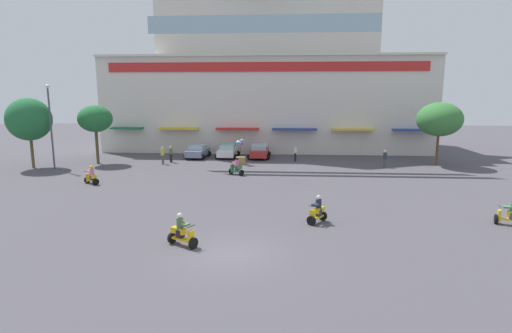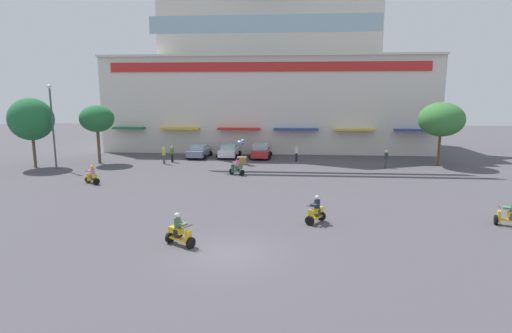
{
  "view_description": "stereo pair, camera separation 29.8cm",
  "coord_description": "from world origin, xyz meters",
  "px_view_note": "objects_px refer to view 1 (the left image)",
  "views": [
    {
      "loc": [
        2.33,
        -16.79,
        6.98
      ],
      "look_at": [
        0.21,
        12.86,
        1.62
      ],
      "focal_mm": 28.37,
      "sensor_mm": 36.0,
      "label": 1
    },
    {
      "loc": [
        2.62,
        -16.77,
        6.98
      ],
      "look_at": [
        0.21,
        12.86,
        1.62
      ],
      "focal_mm": 28.37,
      "sensor_mm": 36.0,
      "label": 2
    }
  ],
  "objects_px": {
    "plaza_tree_1": "(439,119)",
    "plaza_tree_2": "(95,119)",
    "parked_car_2": "(259,151)",
    "plaza_tree_0": "(29,119)",
    "streetlamp_near": "(50,121)",
    "pedestrian_2": "(171,153)",
    "scooter_rider_1": "(510,214)",
    "scooter_rider_2": "(236,168)",
    "scooter_rider_4": "(182,232)",
    "parked_car_1": "(228,151)",
    "balloon_vendor_cart": "(240,153)",
    "pedestrian_1": "(385,158)",
    "pedestrian_3": "(295,152)",
    "scooter_rider_3": "(91,177)",
    "scooter_rider_5": "(317,212)",
    "pedestrian_0": "(163,154)",
    "parked_car_0": "(198,151)"
  },
  "relations": [
    {
      "from": "plaza_tree_1",
      "to": "pedestrian_0",
      "type": "height_order",
      "value": "plaza_tree_1"
    },
    {
      "from": "parked_car_0",
      "to": "plaza_tree_2",
      "type": "bearing_deg",
      "value": -154.22
    },
    {
      "from": "scooter_rider_1",
      "to": "scooter_rider_2",
      "type": "distance_m",
      "value": 20.59
    },
    {
      "from": "scooter_rider_2",
      "to": "pedestrian_3",
      "type": "height_order",
      "value": "pedestrian_3"
    },
    {
      "from": "balloon_vendor_cart",
      "to": "pedestrian_0",
      "type": "bearing_deg",
      "value": -176.41
    },
    {
      "from": "balloon_vendor_cart",
      "to": "scooter_rider_3",
      "type": "bearing_deg",
      "value": -137.23
    },
    {
      "from": "plaza_tree_0",
      "to": "scooter_rider_4",
      "type": "relative_size",
      "value": 4.22
    },
    {
      "from": "plaza_tree_0",
      "to": "streetlamp_near",
      "type": "relative_size",
      "value": 0.85
    },
    {
      "from": "scooter_rider_2",
      "to": "scooter_rider_4",
      "type": "height_order",
      "value": "scooter_rider_4"
    },
    {
      "from": "plaza_tree_0",
      "to": "pedestrian_3",
      "type": "distance_m",
      "value": 25.95
    },
    {
      "from": "pedestrian_2",
      "to": "streetlamp_near",
      "type": "distance_m",
      "value": 11.43
    },
    {
      "from": "pedestrian_0",
      "to": "pedestrian_2",
      "type": "relative_size",
      "value": 1.03
    },
    {
      "from": "parked_car_1",
      "to": "pedestrian_1",
      "type": "xyz_separation_m",
      "value": [
        15.87,
        -4.99,
        0.2
      ]
    },
    {
      "from": "pedestrian_1",
      "to": "parked_car_1",
      "type": "bearing_deg",
      "value": 162.55
    },
    {
      "from": "scooter_rider_3",
      "to": "streetlamp_near",
      "type": "relative_size",
      "value": 0.19
    },
    {
      "from": "balloon_vendor_cart",
      "to": "parked_car_2",
      "type": "bearing_deg",
      "value": 68.29
    },
    {
      "from": "plaza_tree_2",
      "to": "pedestrian_2",
      "type": "bearing_deg",
      "value": 10.17
    },
    {
      "from": "pedestrian_2",
      "to": "streetlamp_near",
      "type": "height_order",
      "value": "streetlamp_near"
    },
    {
      "from": "parked_car_0",
      "to": "pedestrian_2",
      "type": "bearing_deg",
      "value": -123.5
    },
    {
      "from": "plaza_tree_1",
      "to": "parked_car_2",
      "type": "height_order",
      "value": "plaza_tree_1"
    },
    {
      "from": "pedestrian_2",
      "to": "pedestrian_3",
      "type": "bearing_deg",
      "value": 7.1
    },
    {
      "from": "balloon_vendor_cart",
      "to": "streetlamp_near",
      "type": "bearing_deg",
      "value": -167.67
    },
    {
      "from": "balloon_vendor_cart",
      "to": "plaza_tree_2",
      "type": "bearing_deg",
      "value": -177.44
    },
    {
      "from": "plaza_tree_1",
      "to": "plaza_tree_2",
      "type": "bearing_deg",
      "value": -177.56
    },
    {
      "from": "scooter_rider_2",
      "to": "pedestrian_2",
      "type": "height_order",
      "value": "pedestrian_2"
    },
    {
      "from": "parked_car_1",
      "to": "scooter_rider_3",
      "type": "bearing_deg",
      "value": -121.99
    },
    {
      "from": "parked_car_1",
      "to": "streetlamp_near",
      "type": "xyz_separation_m",
      "value": [
        -15.36,
        -7.97,
        3.74
      ]
    },
    {
      "from": "plaza_tree_2",
      "to": "pedestrian_0",
      "type": "distance_m",
      "value": 7.52
    },
    {
      "from": "parked_car_0",
      "to": "pedestrian_2",
      "type": "distance_m",
      "value": 3.84
    },
    {
      "from": "scooter_rider_1",
      "to": "scooter_rider_5",
      "type": "relative_size",
      "value": 0.96
    },
    {
      "from": "parked_car_2",
      "to": "scooter_rider_1",
      "type": "height_order",
      "value": "parked_car_2"
    },
    {
      "from": "plaza_tree_0",
      "to": "scooter_rider_5",
      "type": "bearing_deg",
      "value": -30.04
    },
    {
      "from": "pedestrian_1",
      "to": "pedestrian_2",
      "type": "xyz_separation_m",
      "value": [
        -21.29,
        1.42,
        0.01
      ]
    },
    {
      "from": "parked_car_1",
      "to": "scooter_rider_4",
      "type": "height_order",
      "value": "scooter_rider_4"
    },
    {
      "from": "plaza_tree_0",
      "to": "parked_car_0",
      "type": "height_order",
      "value": "plaza_tree_0"
    },
    {
      "from": "plaza_tree_2",
      "to": "plaza_tree_1",
      "type": "bearing_deg",
      "value": 2.44
    },
    {
      "from": "pedestrian_3",
      "to": "balloon_vendor_cart",
      "type": "relative_size",
      "value": 0.67
    },
    {
      "from": "scooter_rider_1",
      "to": "pedestrian_1",
      "type": "xyz_separation_m",
      "value": [
        -2.57,
        17.18,
        0.36
      ]
    },
    {
      "from": "scooter_rider_1",
      "to": "scooter_rider_4",
      "type": "height_order",
      "value": "scooter_rider_4"
    },
    {
      "from": "parked_car_0",
      "to": "pedestrian_3",
      "type": "height_order",
      "value": "pedestrian_3"
    },
    {
      "from": "parked_car_1",
      "to": "scooter_rider_2",
      "type": "bearing_deg",
      "value": -77.64
    },
    {
      "from": "parked_car_1",
      "to": "balloon_vendor_cart",
      "type": "relative_size",
      "value": 1.58
    },
    {
      "from": "plaza_tree_0",
      "to": "parked_car_2",
      "type": "bearing_deg",
      "value": 19.5
    },
    {
      "from": "scooter_rider_2",
      "to": "balloon_vendor_cart",
      "type": "bearing_deg",
      "value": 92.53
    },
    {
      "from": "scooter_rider_5",
      "to": "plaza_tree_2",
      "type": "bearing_deg",
      "value": 139.54
    },
    {
      "from": "plaza_tree_0",
      "to": "parked_car_2",
      "type": "xyz_separation_m",
      "value": [
        21.18,
        7.5,
        -3.83
      ]
    },
    {
      "from": "parked_car_1",
      "to": "parked_car_2",
      "type": "relative_size",
      "value": 0.97
    },
    {
      "from": "scooter_rider_2",
      "to": "pedestrian_1",
      "type": "xyz_separation_m",
      "value": [
        13.76,
        4.63,
        0.3
      ]
    },
    {
      "from": "parked_car_0",
      "to": "balloon_vendor_cart",
      "type": "xyz_separation_m",
      "value": [
        5.17,
        -3.83,
        0.4
      ]
    },
    {
      "from": "scooter_rider_4",
      "to": "parked_car_2",
      "type": "bearing_deg",
      "value": 85.78
    }
  ]
}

